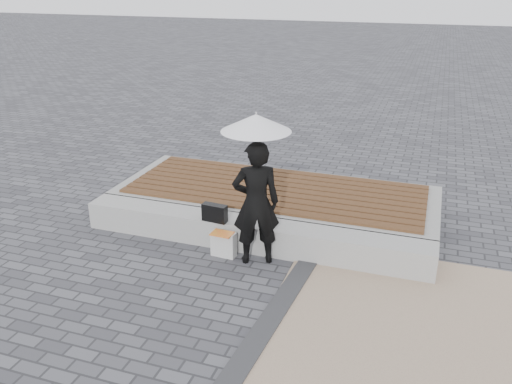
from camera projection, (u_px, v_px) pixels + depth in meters
ground at (205, 309)px, 6.14m from camera, size 80.00×80.00×0.00m
edging_band at (252, 348)px, 5.47m from camera, size 0.61×5.20×0.04m
seating_ledge at (251, 234)px, 7.46m from camera, size 5.00×0.45×0.40m
timber_platform at (276, 202)px, 8.51m from camera, size 5.00×2.00×0.40m
timber_decking at (276, 189)px, 8.43m from camera, size 4.60×1.80×0.04m
woman at (256, 203)px, 6.84m from camera, size 0.73×0.62×1.68m
parasol at (256, 123)px, 6.44m from camera, size 0.87×0.87×1.11m
handbag at (215, 213)px, 7.33m from camera, size 0.36×0.16×0.25m
canvas_tote at (224, 244)px, 7.23m from camera, size 0.35×0.17×0.36m
magazine at (222, 234)px, 7.11m from camera, size 0.30×0.23×0.01m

